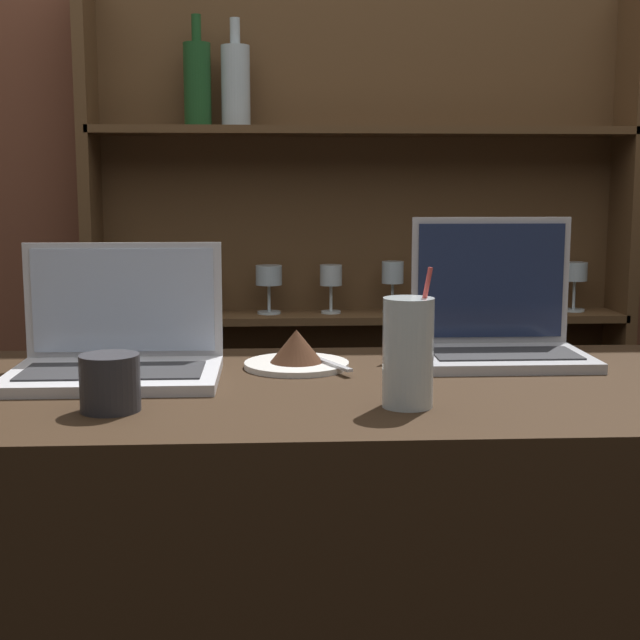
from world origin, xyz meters
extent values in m
cube|color=brown|center=(0.00, 1.39, 1.35)|extent=(7.00, 0.06, 2.70)
cube|color=brown|center=(-0.59, 1.27, 0.97)|extent=(0.03, 0.18, 1.94)
cube|color=brown|center=(0.82, 1.27, 0.97)|extent=(0.03, 0.18, 1.94)
cube|color=brown|center=(0.11, 1.35, 0.97)|extent=(1.44, 0.02, 1.94)
cube|color=brown|center=(0.11, 1.27, 0.58)|extent=(1.40, 0.18, 0.02)
cube|color=brown|center=(0.11, 1.27, 1.07)|extent=(1.40, 0.18, 0.02)
cube|color=brown|center=(0.11, 1.27, 1.55)|extent=(1.40, 0.18, 0.02)
cylinder|color=silver|center=(-0.46, 1.27, 1.08)|extent=(0.05, 0.05, 0.01)
cylinder|color=silver|center=(-0.46, 1.27, 1.12)|extent=(0.01, 0.01, 0.08)
cylinder|color=silver|center=(-0.46, 1.27, 1.19)|extent=(0.06, 0.06, 0.05)
cylinder|color=silver|center=(-0.30, 1.27, 1.08)|extent=(0.06, 0.06, 0.01)
cylinder|color=silver|center=(-0.30, 1.27, 1.12)|extent=(0.01, 0.01, 0.06)
cylinder|color=silver|center=(-0.30, 1.27, 1.18)|extent=(0.06, 0.06, 0.06)
cylinder|color=silver|center=(-0.13, 1.27, 1.08)|extent=(0.06, 0.06, 0.01)
cylinder|color=silver|center=(-0.13, 1.27, 1.12)|extent=(0.01, 0.01, 0.07)
cylinder|color=silver|center=(-0.13, 1.27, 1.18)|extent=(0.07, 0.07, 0.05)
cylinder|color=silver|center=(0.03, 1.27, 1.08)|extent=(0.05, 0.05, 0.01)
cylinder|color=silver|center=(0.03, 1.27, 1.12)|extent=(0.01, 0.01, 0.07)
cylinder|color=silver|center=(0.03, 1.27, 1.18)|extent=(0.06, 0.06, 0.05)
cylinder|color=silver|center=(0.20, 1.27, 1.08)|extent=(0.05, 0.05, 0.01)
cylinder|color=silver|center=(0.20, 1.27, 1.12)|extent=(0.01, 0.01, 0.07)
cylinder|color=silver|center=(0.20, 1.27, 1.19)|extent=(0.06, 0.06, 0.06)
cylinder|color=silver|center=(0.36, 1.27, 1.08)|extent=(0.06, 0.06, 0.01)
cylinder|color=silver|center=(0.36, 1.27, 1.12)|extent=(0.01, 0.01, 0.06)
cylinder|color=silver|center=(0.36, 1.27, 1.18)|extent=(0.06, 0.06, 0.06)
cylinder|color=silver|center=(0.52, 1.27, 1.08)|extent=(0.06, 0.06, 0.01)
cylinder|color=silver|center=(0.52, 1.27, 1.11)|extent=(0.01, 0.01, 0.06)
cylinder|color=silver|center=(0.52, 1.27, 1.17)|extent=(0.07, 0.07, 0.06)
cylinder|color=silver|center=(0.69, 1.27, 1.08)|extent=(0.06, 0.06, 0.01)
cylinder|color=silver|center=(0.69, 1.27, 1.12)|extent=(0.01, 0.01, 0.08)
cylinder|color=silver|center=(0.69, 1.27, 1.19)|extent=(0.07, 0.07, 0.05)
cylinder|color=#1E4C23|center=(-0.31, 1.27, 1.67)|extent=(0.07, 0.07, 0.21)
cylinder|color=#1E4C23|center=(-0.31, 1.27, 1.81)|extent=(0.02, 0.02, 0.07)
cylinder|color=#B2C1C6|center=(-0.21, 1.27, 1.67)|extent=(0.07, 0.07, 0.20)
cylinder|color=#B2C1C6|center=(-0.21, 1.27, 1.80)|extent=(0.03, 0.03, 0.07)
cube|color=silver|center=(-0.39, 0.37, 1.11)|extent=(0.34, 0.24, 0.02)
cube|color=#28282B|center=(-0.39, 0.35, 1.12)|extent=(0.29, 0.13, 0.00)
cube|color=silver|center=(-0.39, 0.49, 1.22)|extent=(0.34, 0.00, 0.20)
cube|color=silver|center=(-0.39, 0.48, 1.22)|extent=(0.31, 0.01, 0.18)
cube|color=#ADADB2|center=(0.29, 0.48, 1.11)|extent=(0.30, 0.22, 0.02)
cube|color=#28282B|center=(0.29, 0.47, 1.12)|extent=(0.26, 0.12, 0.00)
cube|color=#ADADB2|center=(0.29, 0.59, 1.24)|extent=(0.30, 0.00, 0.24)
cube|color=#1E2847|center=(0.29, 0.58, 1.24)|extent=(0.28, 0.01, 0.22)
cylinder|color=silver|center=(-0.08, 0.46, 1.10)|extent=(0.18, 0.18, 0.01)
cone|color=#422616|center=(-0.08, 0.46, 1.14)|extent=(0.09, 0.09, 0.06)
cube|color=#B7B7BC|center=(-0.03, 0.45, 1.11)|extent=(0.08, 0.16, 0.00)
cylinder|color=silver|center=(0.07, 0.17, 1.18)|extent=(0.07, 0.07, 0.16)
cylinder|color=#E04C47|center=(0.08, 0.17, 1.20)|extent=(0.04, 0.01, 0.20)
cylinder|color=#2D2D33|center=(-0.36, 0.17, 1.14)|extent=(0.09, 0.09, 0.08)
camera|label=1|loc=(-0.13, -1.08, 1.42)|focal=50.00mm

